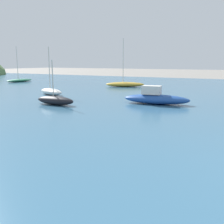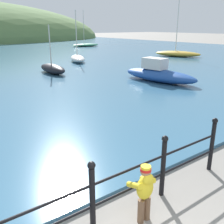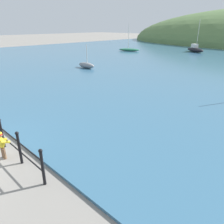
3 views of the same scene
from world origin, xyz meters
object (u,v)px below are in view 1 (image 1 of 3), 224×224
boat_white_sailboat (125,84)px  boat_red_dinghy (156,98)px  boat_far_left (20,80)px  boat_blue_hull (51,91)px  boat_mid_harbor (55,100)px

boat_white_sailboat → boat_red_dinghy: size_ratio=1.17×
boat_far_left → boat_red_dinghy: size_ratio=1.08×
boat_blue_hull → boat_red_dinghy: 9.94m
boat_mid_harbor → boat_far_left: boat_far_left is taller
boat_far_left → boat_blue_hull: 17.44m
boat_mid_harbor → boat_blue_hull: (4.13, 4.00, -0.01)m
boat_mid_harbor → boat_blue_hull: 5.75m
boat_mid_harbor → boat_far_left: 23.09m
boat_mid_harbor → boat_red_dinghy: boat_mid_harbor is taller
boat_mid_harbor → boat_white_sailboat: 14.25m
boat_mid_harbor → boat_red_dinghy: bearing=-58.8°
boat_white_sailboat → boat_red_dinghy: (-10.59, -7.47, 0.11)m
boat_far_left → boat_white_sailboat: boat_white_sailboat is taller
boat_far_left → boat_red_dinghy: bearing=-112.6°
boat_mid_harbor → boat_white_sailboat: size_ratio=0.55×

